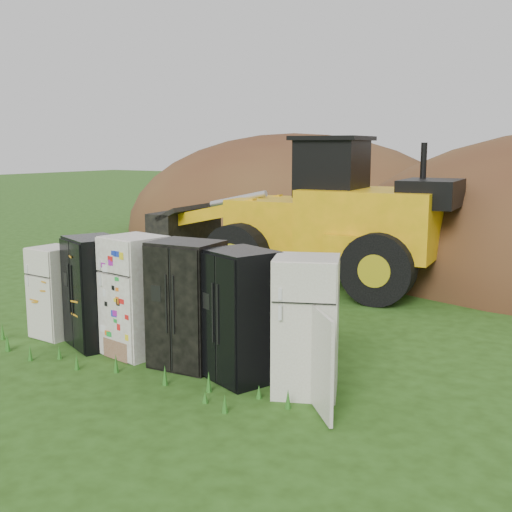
{
  "coord_description": "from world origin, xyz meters",
  "views": [
    {
      "loc": [
        6.22,
        -7.33,
        3.29
      ],
      "look_at": [
        0.37,
        2.0,
        1.4
      ],
      "focal_mm": 45.0,
      "sensor_mm": 36.0,
      "label": 1
    }
  ],
  "objects": [
    {
      "name": "fridge_open_door",
      "position": [
        2.4,
        0.0,
        0.93
      ],
      "size": [
        1.08,
        1.05,
        1.86
      ],
      "primitive_type": null,
      "rotation": [
        0.0,
        0.0,
        0.4
      ],
      "color": "silver",
      "rests_on": "ground"
    },
    {
      "name": "fridge_dark_mid",
      "position": [
        0.39,
        0.02,
        0.95
      ],
      "size": [
        1.03,
        0.87,
        1.91
      ],
      "primitive_type": null,
      "rotation": [
        0.0,
        0.0,
        0.08
      ],
      "color": "black",
      "rests_on": "ground"
    },
    {
      "name": "wheel_loader",
      "position": [
        -1.06,
        6.07,
        1.76
      ],
      "size": [
        7.52,
        3.62,
        3.52
      ],
      "primitive_type": null,
      "rotation": [
        0.0,
        0.0,
        0.09
      ],
      "color": "#FBB010",
      "rests_on": "ground"
    },
    {
      "name": "dirt_mound_left",
      "position": [
        -5.58,
        14.15,
        0.0
      ],
      "size": [
        14.02,
        10.51,
        7.56
      ],
      "primitive_type": "ellipsoid",
      "color": "#482517",
      "rests_on": "ground"
    },
    {
      "name": "fridge_leftmost",
      "position": [
        -2.5,
        0.01,
        0.79
      ],
      "size": [
        0.73,
        0.71,
        1.58
      ],
      "primitive_type": null,
      "rotation": [
        0.0,
        0.0,
        -0.05
      ],
      "color": "silver",
      "rests_on": "ground"
    },
    {
      "name": "fridge_black_side",
      "position": [
        -1.52,
        0.0,
        0.92
      ],
      "size": [
        1.17,
        1.06,
        1.83
      ],
      "primitive_type": null,
      "rotation": [
        0.0,
        0.0,
        -0.4
      ],
      "color": "black",
      "rests_on": "ground"
    },
    {
      "name": "fridge_sticker",
      "position": [
        -0.65,
        0.02,
        0.95
      ],
      "size": [
        0.96,
        0.91,
        1.91
      ],
      "primitive_type": null,
      "rotation": [
        0.0,
        0.0,
        -0.15
      ],
      "color": "white",
      "rests_on": "ground"
    },
    {
      "name": "fridge_black_right",
      "position": [
        1.39,
        -0.03,
        0.93
      ],
      "size": [
        1.15,
        1.06,
        1.87
      ],
      "primitive_type": null,
      "rotation": [
        0.0,
        0.0,
        -0.37
      ],
      "color": "black",
      "rests_on": "ground"
    },
    {
      "name": "ground",
      "position": [
        0.0,
        0.0,
        0.0
      ],
      "size": [
        120.0,
        120.0,
        0.0
      ],
      "primitive_type": "plane",
      "color": "#244312",
      "rests_on": "ground"
    }
  ]
}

